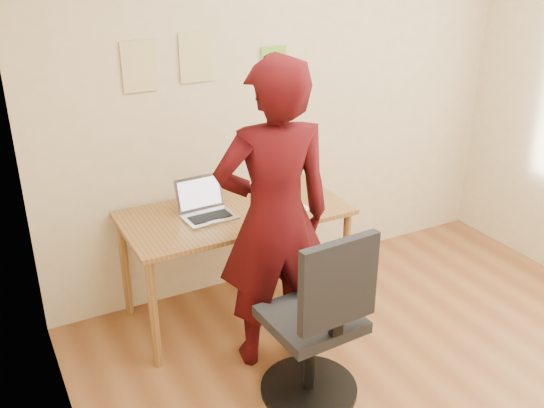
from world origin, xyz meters
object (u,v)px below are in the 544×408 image
desk (235,223)px  person (274,219)px  laptop (206,208)px  phone (285,215)px  office_chair (318,331)px

desk → person: person is taller
laptop → phone: bearing=-31.9°
laptop → person: 0.59m
desk → office_chair: bearing=-88.3°
person → laptop: bearing=-60.0°
desk → office_chair: office_chair is taller
laptop → office_chair: (0.21, -0.99, -0.35)m
desk → person: bearing=-89.5°
office_chair → person: 0.64m
laptop → person: (0.19, -0.55, 0.11)m
laptop → phone: size_ratio=2.35×
laptop → phone: (0.43, -0.24, -0.04)m
office_chair → person: size_ratio=0.57×
desk → office_chair: size_ratio=1.35×
phone → person: (-0.24, -0.31, 0.16)m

